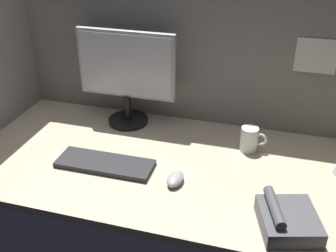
% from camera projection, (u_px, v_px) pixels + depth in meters
% --- Properties ---
extents(ground_plane, '(1.80, 0.80, 0.03)m').
position_uv_depth(ground_plane, '(186.00, 166.00, 1.57)').
color(ground_plane, tan).
extents(cubicle_wall_back, '(1.80, 0.06, 0.71)m').
position_uv_depth(cubicle_wall_back, '(209.00, 45.00, 1.70)').
color(cubicle_wall_back, gray).
rests_on(cubicle_wall_back, ground_plane).
extents(monitor, '(0.43, 0.18, 0.42)m').
position_uv_depth(monitor, '(126.00, 74.00, 1.74)').
color(monitor, black).
rests_on(monitor, ground_plane).
extents(keyboard, '(0.37, 0.13, 0.02)m').
position_uv_depth(keyboard, '(105.00, 164.00, 1.54)').
color(keyboard, '#262628').
rests_on(keyboard, ground_plane).
extents(mouse, '(0.06, 0.10, 0.03)m').
position_uv_depth(mouse, '(175.00, 179.00, 1.44)').
color(mouse, '#99999E').
rests_on(mouse, ground_plane).
extents(mug_ceramic_white, '(0.10, 0.07, 0.10)m').
position_uv_depth(mug_ceramic_white, '(250.00, 139.00, 1.61)').
color(mug_ceramic_white, white).
rests_on(mug_ceramic_white, ground_plane).
extents(desk_phone, '(0.22, 0.23, 0.09)m').
position_uv_depth(desk_phone, '(287.00, 220.00, 1.23)').
color(desk_phone, '#4C4C51').
rests_on(desk_phone, ground_plane).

